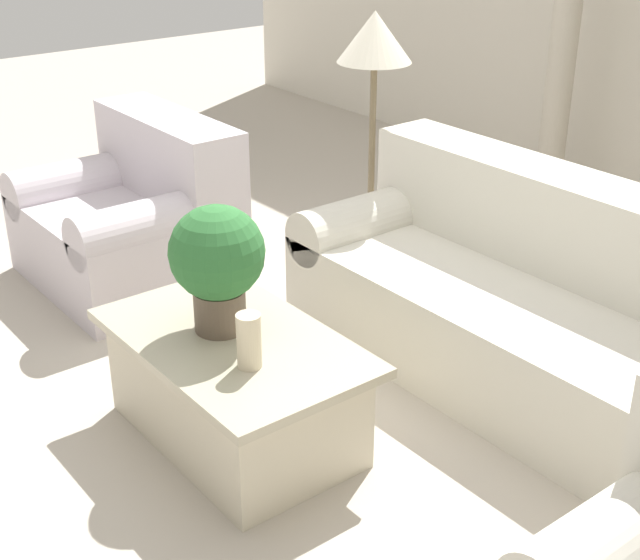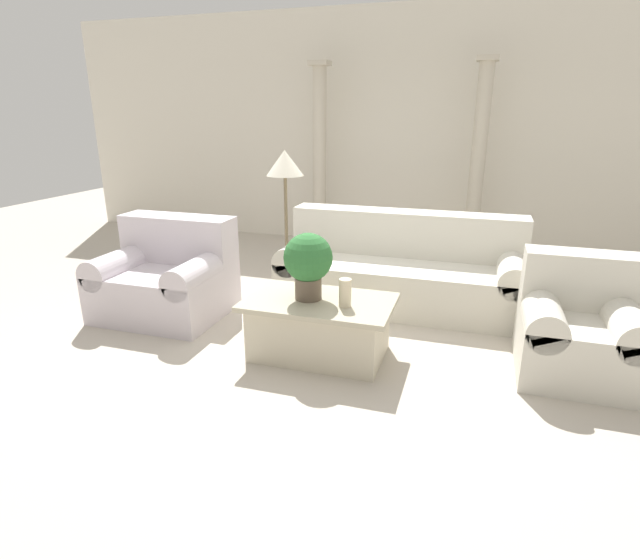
{
  "view_description": "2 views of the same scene",
  "coord_description": "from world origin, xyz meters",
  "px_view_note": "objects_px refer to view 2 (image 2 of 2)",
  "views": [
    {
      "loc": [
        2.77,
        -2.11,
        2.18
      ],
      "look_at": [
        0.06,
        0.01,
        0.54
      ],
      "focal_mm": 50.0,
      "sensor_mm": 36.0,
      "label": 1
    },
    {
      "loc": [
        1.25,
        -3.94,
        1.85
      ],
      "look_at": [
        0.05,
        -0.17,
        0.52
      ],
      "focal_mm": 28.0,
      "sensor_mm": 36.0,
      "label": 2
    }
  ],
  "objects_px": {
    "potted_plant": "(308,261)",
    "armchair": "(579,327)",
    "floor_lamp": "(285,172)",
    "sofa_long": "(401,270)",
    "coffee_table": "(319,327)",
    "loveseat": "(167,276)"
  },
  "relations": [
    {
      "from": "potted_plant",
      "to": "armchair",
      "type": "height_order",
      "value": "potted_plant"
    },
    {
      "from": "armchair",
      "to": "floor_lamp",
      "type": "bearing_deg",
      "value": 157.8
    },
    {
      "from": "sofa_long",
      "to": "potted_plant",
      "type": "relative_size",
      "value": 4.5
    },
    {
      "from": "potted_plant",
      "to": "coffee_table",
      "type": "bearing_deg",
      "value": -2.2
    },
    {
      "from": "sofa_long",
      "to": "coffee_table",
      "type": "height_order",
      "value": "sofa_long"
    },
    {
      "from": "loveseat",
      "to": "armchair",
      "type": "relative_size",
      "value": 1.31
    },
    {
      "from": "loveseat",
      "to": "floor_lamp",
      "type": "bearing_deg",
      "value": 51.16
    },
    {
      "from": "sofa_long",
      "to": "armchair",
      "type": "height_order",
      "value": "sofa_long"
    },
    {
      "from": "coffee_table",
      "to": "armchair",
      "type": "xyz_separation_m",
      "value": [
        1.9,
        0.33,
        0.12
      ]
    },
    {
      "from": "potted_plant",
      "to": "loveseat",
      "type": "bearing_deg",
      "value": 165.06
    },
    {
      "from": "coffee_table",
      "to": "potted_plant",
      "type": "height_order",
      "value": "potted_plant"
    },
    {
      "from": "sofa_long",
      "to": "loveseat",
      "type": "height_order",
      "value": "same"
    },
    {
      "from": "floor_lamp",
      "to": "armchair",
      "type": "height_order",
      "value": "floor_lamp"
    },
    {
      "from": "loveseat",
      "to": "armchair",
      "type": "height_order",
      "value": "loveseat"
    },
    {
      "from": "floor_lamp",
      "to": "potted_plant",
      "type": "bearing_deg",
      "value": -62.67
    },
    {
      "from": "loveseat",
      "to": "coffee_table",
      "type": "distance_m",
      "value": 1.72
    },
    {
      "from": "sofa_long",
      "to": "armchair",
      "type": "distance_m",
      "value": 1.78
    },
    {
      "from": "coffee_table",
      "to": "loveseat",
      "type": "bearing_deg",
      "value": 165.73
    },
    {
      "from": "coffee_table",
      "to": "floor_lamp",
      "type": "xyz_separation_m",
      "value": [
        -0.84,
        1.45,
        1.02
      ]
    },
    {
      "from": "loveseat",
      "to": "floor_lamp",
      "type": "relative_size",
      "value": 0.76
    },
    {
      "from": "sofa_long",
      "to": "loveseat",
      "type": "relative_size",
      "value": 2.08
    },
    {
      "from": "loveseat",
      "to": "coffee_table",
      "type": "bearing_deg",
      "value": -14.27
    }
  ]
}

